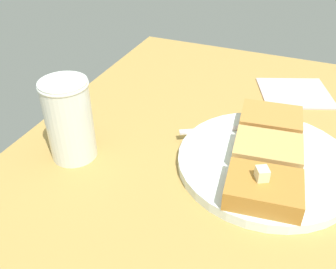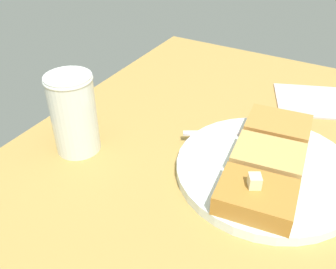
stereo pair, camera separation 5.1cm
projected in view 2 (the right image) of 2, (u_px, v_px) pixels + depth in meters
table_surface at (323, 230)px, 44.79cm from camera, size 91.00×91.00×2.54cm
plate at (266, 169)px, 50.82cm from camera, size 24.44×24.44×1.42cm
toast_slice_left at (256, 197)px, 43.77cm from camera, size 8.04×9.77×2.65cm
toast_slice_middle at (268, 158)px, 49.72cm from camera, size 8.04×9.77×2.65cm
toast_slice_right at (278, 128)px, 55.67cm from camera, size 8.04×9.77×2.65cm
butter_pat_primary at (255, 181)px, 42.91cm from camera, size 2.05×1.99×1.57cm
fork at (243, 133)px, 56.57cm from camera, size 9.16×14.62×0.36cm
syrup_jar at (74, 116)px, 53.02cm from camera, size 6.71×6.71×11.86cm
napkin at (312, 101)px, 67.47cm from camera, size 15.46×15.92×0.30cm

